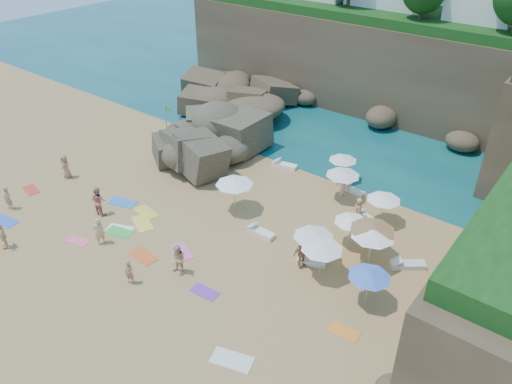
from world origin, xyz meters
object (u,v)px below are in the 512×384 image
Objects in this scene: parasol_0 at (343,173)px; person_stand_6 at (99,231)px; rock_outcrop at (218,157)px; parasol_2 at (373,233)px; person_stand_5 at (222,136)px; person_stand_4 at (358,209)px; lounger_0 at (285,165)px; flag_pole at (167,121)px; person_stand_3 at (302,253)px; person_stand_2 at (343,185)px; person_stand_1 at (98,201)px; parasol_1 at (343,158)px; person_stand_0 at (8,198)px.

parasol_0 reaches higher than person_stand_6.
rock_outcrop is 3.36× the size of parasol_2.
person_stand_4 is at bearing -8.85° from person_stand_5.
flag_pole is at bearing -171.57° from lounger_0.
person_stand_3 is 15.74m from person_stand_5.
person_stand_2 is at bearing -1.26° from person_stand_5.
lounger_0 is 6.07m from person_stand_5.
lounger_0 is (-10.04, 6.15, -1.95)m from parasol_2.
person_stand_1 is at bearing -126.18° from lounger_0.
parasol_0 is 1.43× the size of person_stand_4.
flag_pole is at bearing -140.81° from person_stand_6.
person_stand_4 is 15.68m from person_stand_6.
person_stand_6 is at bearing 64.52° from person_stand_2.
flag_pole is at bearing 93.74° from person_stand_3.
person_stand_6 is at bearing -82.08° from rock_outcrop.
parasol_2 is (4.61, -4.95, 0.14)m from parasol_0.
person_stand_1 reaches higher than person_stand_6.
person_stand_4 is at bearing 145.43° from person_stand_2.
parasol_1 is 1.22× the size of person_stand_0.
parasol_2 is (19.00, -3.03, -0.29)m from flag_pole.
person_stand_2 is (10.29, 1.08, 0.82)m from rock_outcrop.
parasol_0 is 1.29× the size of person_stand_6.
rock_outcrop is at bearing -131.66° from person_stand_4.
person_stand_6 reaches higher than person_stand_5.
person_stand_1 is (-10.02, -13.23, -0.74)m from parasol_1.
rock_outcrop is 4.81m from flag_pole.
parasol_2 is 1.28× the size of lounger_0.
lounger_0 is 1.16× the size of person_stand_0.
person_stand_0 is 7.74m from person_stand_6.
rock_outcrop is at bearing -160.22° from person_stand_6.
person_stand_3 is at bearing 8.50° from person_stand_0.
person_stand_6 is at bearing 137.61° from person_stand_1.
parasol_1 reaches higher than person_stand_5.
parasol_1 is 4.61m from lounger_0.
person_stand_6 reaches higher than lounger_0.
rock_outcrop is 10.61m from parasol_0.
lounger_0 is 8.04m from person_stand_4.
lounger_0 is 1.07× the size of person_stand_6.
person_stand_0 is 21.87m from person_stand_2.
person_stand_3 is at bearing 129.62° from person_stand_6.
person_stand_2 is (16.22, 14.68, 0.01)m from person_stand_0.
rock_outcrop is 4.93× the size of person_stand_2.
person_stand_2 is at bearing -169.46° from person_stand_4.
parasol_2 reaches higher than person_stand_2.
flag_pole is 12.50m from person_stand_6.
parasol_0 reaches higher than person_stand_2.
parasol_2 is 4.42m from person_stand_4.
person_stand_3 is 5.89m from person_stand_4.
parasol_0 is at bearing -164.41° from person_stand_4.
person_stand_2 is at bearing 35.97° from person_stand_3.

